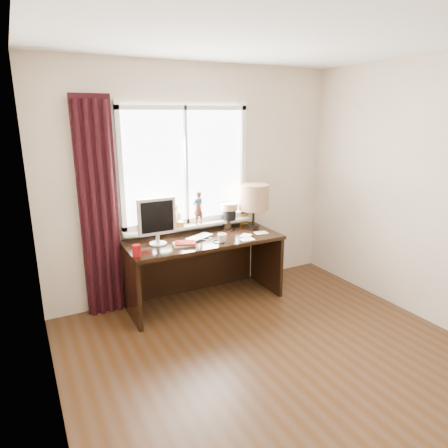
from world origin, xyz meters
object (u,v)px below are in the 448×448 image
laptop (199,237)px  monitor (157,218)px  red_cup (137,250)px  table_lamp (254,197)px  mug (222,238)px  desk (200,257)px

laptop → monitor: size_ratio=0.67×
red_cup → monitor: bearing=39.5°
table_lamp → red_cup: bearing=-167.9°
monitor → table_lamp: (1.22, 0.08, 0.09)m
red_cup → table_lamp: bearing=12.1°
monitor → table_lamp: bearing=3.9°
monitor → table_lamp: 1.22m
mug → monitor: 0.71m
laptop → monitor: monitor is taller
desk → table_lamp: table_lamp is taller
monitor → laptop: bearing=-2.5°
mug → monitor: bearing=158.1°
laptop → table_lamp: (0.76, 0.10, 0.35)m
laptop → table_lamp: 0.84m
laptop → mug: (0.16, -0.23, 0.04)m
red_cup → laptop: bearing=16.3°
red_cup → table_lamp: (1.51, 0.32, 0.31)m
laptop → desk: bearing=35.2°
desk → laptop: bearing=-120.0°
desk → monitor: 0.73m
mug → red_cup: size_ratio=0.91×
laptop → table_lamp: bearing=-17.1°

